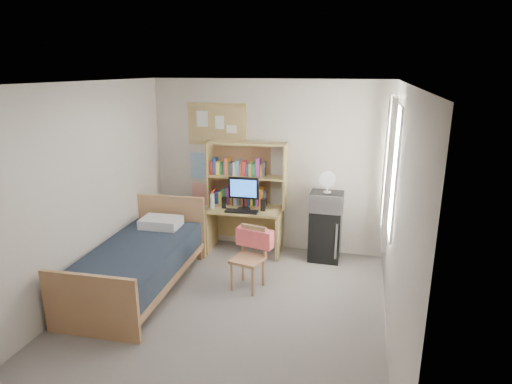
% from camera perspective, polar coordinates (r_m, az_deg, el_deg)
% --- Properties ---
extents(floor, '(3.60, 4.20, 0.02)m').
position_cam_1_polar(floor, '(5.16, -4.21, -16.10)').
color(floor, slate).
rests_on(floor, ground).
extents(ceiling, '(3.60, 4.20, 0.02)m').
position_cam_1_polar(ceiling, '(4.37, -4.93, 14.25)').
color(ceiling, white).
rests_on(ceiling, wall_back).
extents(wall_back, '(3.60, 0.04, 2.60)m').
position_cam_1_polar(wall_back, '(6.55, 1.45, 3.44)').
color(wall_back, beige).
rests_on(wall_back, floor).
extents(wall_front, '(3.60, 0.04, 2.60)m').
position_cam_1_polar(wall_front, '(2.87, -18.76, -14.89)').
color(wall_front, beige).
rests_on(wall_front, floor).
extents(wall_left, '(0.04, 4.20, 2.60)m').
position_cam_1_polar(wall_left, '(5.44, -22.77, -0.49)').
color(wall_left, beige).
rests_on(wall_left, floor).
extents(wall_right, '(0.04, 4.20, 2.60)m').
position_cam_1_polar(wall_right, '(4.38, 18.39, -3.92)').
color(wall_right, beige).
rests_on(wall_right, floor).
extents(window_unit, '(0.10, 1.40, 1.70)m').
position_cam_1_polar(window_unit, '(5.45, 17.46, 3.32)').
color(window_unit, white).
rests_on(window_unit, wall_right).
extents(curtain_left, '(0.04, 0.55, 1.70)m').
position_cam_1_polar(curtain_left, '(5.06, 17.30, 2.38)').
color(curtain_left, white).
rests_on(curtain_left, wall_right).
extents(curtain_right, '(0.04, 0.55, 1.70)m').
position_cam_1_polar(curtain_right, '(5.84, 17.02, 4.18)').
color(curtain_right, white).
rests_on(curtain_right, wall_right).
extents(bulletin_board, '(0.94, 0.03, 0.64)m').
position_cam_1_polar(bulletin_board, '(6.64, -5.19, 8.99)').
color(bulletin_board, tan).
rests_on(bulletin_board, wall_back).
extents(poster_wave, '(0.30, 0.01, 0.42)m').
position_cam_1_polar(poster_wave, '(6.88, -7.55, 3.49)').
color(poster_wave, '#2963A5').
rests_on(poster_wave, wall_back).
extents(poster_japan, '(0.28, 0.01, 0.36)m').
position_cam_1_polar(poster_japan, '(6.99, -7.41, -0.27)').
color(poster_japan, red).
rests_on(poster_japan, wall_back).
extents(desk, '(1.14, 0.60, 0.70)m').
position_cam_1_polar(desk, '(6.61, -1.49, -5.04)').
color(desk, tan).
rests_on(desk, floor).
extents(desk_chair, '(0.48, 0.48, 0.81)m').
position_cam_1_polar(desk_chair, '(5.51, -1.12, -8.94)').
color(desk_chair, '#AF7E53').
rests_on(desk_chair, floor).
extents(mini_fridge, '(0.45, 0.45, 0.76)m').
position_cam_1_polar(mini_fridge, '(6.43, 9.21, -5.60)').
color(mini_fridge, black).
rests_on(mini_fridge, floor).
extents(bed, '(1.14, 2.14, 0.57)m').
position_cam_1_polar(bed, '(5.74, -15.40, -9.77)').
color(bed, black).
rests_on(bed, floor).
extents(hutch, '(1.22, 0.35, 0.99)m').
position_cam_1_polar(hutch, '(6.50, -1.22, 2.40)').
color(hutch, tan).
rests_on(hutch, desk).
extents(monitor, '(0.45, 0.05, 0.48)m').
position_cam_1_polar(monitor, '(6.36, -1.65, -0.26)').
color(monitor, black).
rests_on(monitor, desk).
extents(keyboard, '(0.49, 0.17, 0.02)m').
position_cam_1_polar(keyboard, '(6.30, -1.94, -2.61)').
color(keyboard, black).
rests_on(keyboard, desk).
extents(speaker_left, '(0.07, 0.07, 0.17)m').
position_cam_1_polar(speaker_left, '(6.49, -4.21, -1.42)').
color(speaker_left, black).
rests_on(speaker_left, desk).
extents(speaker_right, '(0.08, 0.08, 0.18)m').
position_cam_1_polar(speaker_right, '(6.35, 0.99, -1.74)').
color(speaker_right, black).
rests_on(speaker_right, desk).
extents(water_bottle, '(0.07, 0.07, 0.22)m').
position_cam_1_polar(water_bottle, '(6.49, -5.84, -1.19)').
color(water_bottle, white).
rests_on(water_bottle, desk).
extents(hoodie, '(0.51, 0.25, 0.24)m').
position_cam_1_polar(hoodie, '(5.58, -0.15, -6.10)').
color(hoodie, '#FF6161').
rests_on(hoodie, desk_chair).
extents(microwave, '(0.47, 0.36, 0.27)m').
position_cam_1_polar(microwave, '(6.24, 9.40, -1.26)').
color(microwave, '#B4B3B8').
rests_on(microwave, mini_fridge).
extents(desk_fan, '(0.23, 0.23, 0.28)m').
position_cam_1_polar(desk_fan, '(6.16, 9.52, 1.20)').
color(desk_fan, white).
rests_on(desk_fan, microwave).
extents(pillow, '(0.56, 0.41, 0.13)m').
position_cam_1_polar(pillow, '(6.23, -12.55, -3.97)').
color(pillow, white).
rests_on(pillow, bed).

